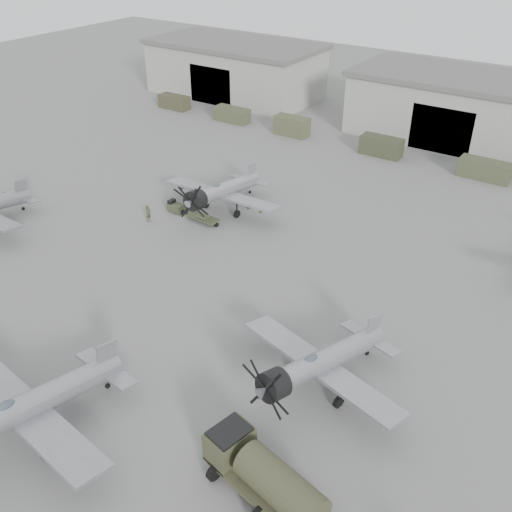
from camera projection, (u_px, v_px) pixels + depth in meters
The scene contains 14 objects.
ground at pixel (147, 414), 36.83m from camera, with size 220.00×220.00×0.00m, color slate.
hangar_left at pixel (235, 68), 96.25m from camera, with size 29.00×14.80×8.70m.
hangar_center at pixel (459, 107), 78.05m from camera, with size 29.00×14.80×8.70m.
support_truck_0 at pixel (174, 102), 91.24m from camera, with size 5.11×2.20×2.09m, color #3C3B27.
support_truck_1 at pixel (232, 115), 85.74m from camera, with size 5.57×2.20×2.10m, color #42482F.
support_truck_2 at pixel (292, 126), 80.57m from camera, with size 4.96×2.20×2.63m, color #484C31.
support_truck_3 at pixel (381, 146), 74.10m from camera, with size 5.44×2.20×2.43m, color #373B26.
support_truck_4 at pixel (485, 170), 67.80m from camera, with size 6.06×2.20×2.25m, color #41472E.
aircraft_near_1 at pixel (19, 411), 33.66m from camera, with size 14.17×12.76×5.63m.
aircraft_mid_2 at pixel (317, 365), 37.34m from camera, with size 13.05×11.75×5.19m.
aircraft_far_0 at pixel (220, 192), 59.49m from camera, with size 13.45×12.10×5.40m.
fuel_tanker at pixel (266, 475), 30.81m from camera, with size 8.34×4.25×3.07m.
tug_trailer at pixel (186, 211), 60.03m from camera, with size 6.44×1.47×1.29m.
ground_crew at pixel (148, 213), 58.71m from camera, with size 0.67×0.44×1.83m, color #3B3E28.
Camera 1 is at (20.41, -17.46, 28.09)m, focal length 40.00 mm.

